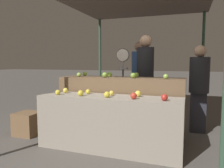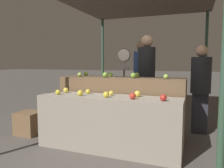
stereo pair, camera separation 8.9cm
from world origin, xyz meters
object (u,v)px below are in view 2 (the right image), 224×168
Objects in this scene: produce_scale at (124,71)px; person_vendor_at_scale at (146,73)px; wooden_crate_side at (29,123)px; person_customer_right at (201,83)px; person_customer_left at (141,74)px.

produce_scale is 0.46m from person_vendor_at_scale.
produce_scale is 3.88× the size of wooden_crate_side.
person_vendor_at_scale is 1.15× the size of person_customer_right.
wooden_crate_side is (-2.83, -1.14, -0.71)m from person_customer_right.
produce_scale is 0.85× the size of person_vendor_at_scale.
person_vendor_at_scale is at bearing -12.79° from person_customer_right.
wooden_crate_side is (-1.45, -0.99, -0.90)m from produce_scale.
produce_scale is 0.88× the size of person_customer_left.
person_vendor_at_scale is 2.38m from wooden_crate_side.
person_vendor_at_scale is at bearing 82.94° from person_customer_left.
person_customer_left is at bearing -40.46° from person_vendor_at_scale.
person_customer_left reaches higher than person_customer_right.
person_vendor_at_scale is 1.03× the size of person_customer_left.
person_vendor_at_scale reaches higher than person_customer_right.
produce_scale is 1.97m from wooden_crate_side.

